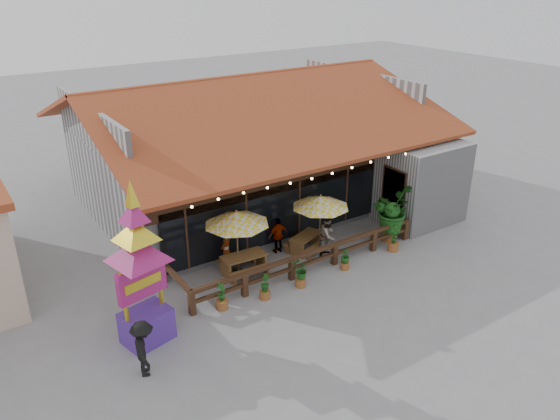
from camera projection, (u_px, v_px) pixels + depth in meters
ground at (336, 255)px, 21.70m from camera, size 100.00×100.00×0.00m
restaurant_building at (254, 157)px, 25.95m from camera, size 15.50×14.73×6.09m
patio_railing at (294, 260)px, 20.10m from camera, size 10.00×2.60×0.92m
umbrella_left at (237, 218)px, 19.59m from camera, size 2.60×2.60×2.57m
umbrella_right at (321, 202)px, 21.25m from camera, size 2.73×2.73×2.43m
picnic_table_left at (244, 261)px, 20.17m from camera, size 1.74×1.53×0.80m
picnic_table_right at (306, 240)px, 21.87m from camera, size 1.80×1.68×0.70m
thai_sign_tower at (138, 254)px, 15.57m from camera, size 2.51×2.51×5.67m
tropical_plant at (391, 211)px, 22.36m from camera, size 2.24×2.19×2.34m
diner_a at (226, 251)px, 20.34m from camera, size 0.71×0.65×1.63m
diner_b at (328, 235)px, 21.39m from camera, size 1.06×0.99×1.74m
diner_c at (278, 235)px, 21.66m from camera, size 0.89×0.40×1.49m
pedestrian at (144, 349)px, 15.05m from camera, size 0.87×1.23×1.72m
planter_a at (222, 298)px, 18.15m from camera, size 0.42×0.41×0.99m
planter_b at (265, 288)px, 18.72m from camera, size 0.41×0.44×0.93m
planter_c at (301, 273)px, 19.38m from camera, size 0.62×0.55×0.96m
planter_d at (345, 259)px, 20.56m from camera, size 0.44×0.44×0.85m
planter_e at (394, 240)px, 21.90m from camera, size 0.44×0.45×1.07m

